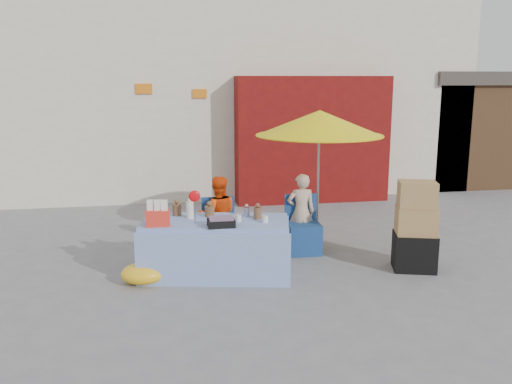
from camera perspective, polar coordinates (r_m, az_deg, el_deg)
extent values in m
plane|color=slate|center=(7.19, -1.90, -8.91)|extent=(80.00, 80.00, 0.00)
cube|color=silver|center=(13.69, -6.37, 10.54)|extent=(12.00, 5.00, 4.50)
cube|color=maroon|center=(11.37, 5.96, 5.50)|extent=(3.20, 0.60, 2.60)
cube|color=#4C331E|center=(14.75, 20.26, 5.89)|extent=(2.60, 3.00, 2.40)
cube|color=#3F3833|center=(14.69, 20.64, 11.13)|extent=(2.80, 3.20, 0.30)
cube|color=orange|center=(11.13, -11.70, 10.60)|extent=(0.32, 0.04, 0.20)
cube|color=orange|center=(11.17, -5.94, 10.27)|extent=(0.28, 0.04, 0.18)
cube|color=#8095CD|center=(7.17, -4.23, -5.85)|extent=(2.01, 1.20, 0.74)
cube|color=#8095CD|center=(6.76, -4.58, -7.17)|extent=(1.90, 0.42, 0.69)
cube|color=#8095CD|center=(7.59, -3.91, -5.03)|extent=(1.90, 0.42, 0.69)
cylinder|color=white|center=(7.29, -10.00, -1.93)|extent=(0.13, 0.13, 0.18)
cylinder|color=brown|center=(7.35, -8.33, -1.84)|extent=(0.14, 0.14, 0.16)
cylinder|color=white|center=(7.17, -6.97, -1.91)|extent=(0.12, 0.12, 0.22)
cylinder|color=brown|center=(7.25, -4.91, -2.04)|extent=(0.15, 0.15, 0.14)
cylinder|color=#B2B2B7|center=(7.23, -0.99, -2.11)|extent=(0.11, 0.11, 0.12)
cylinder|color=brown|center=(7.11, 0.17, -2.23)|extent=(0.13, 0.13, 0.15)
cylinder|color=white|center=(6.98, -1.89, -2.75)|extent=(0.09, 0.09, 0.09)
cylinder|color=white|center=(6.92, 0.96, -2.87)|extent=(0.09, 0.09, 0.09)
sphere|color=brown|center=(7.07, -10.93, -2.52)|extent=(0.15, 0.15, 0.15)
ellipsoid|color=red|center=(6.87, -6.50, -0.44)|extent=(0.16, 0.08, 0.15)
cube|color=red|center=(6.86, -10.31, -2.74)|extent=(0.32, 0.20, 0.20)
cube|color=black|center=(6.76, -3.69, -3.27)|extent=(0.38, 0.30, 0.09)
cube|color=navy|center=(7.87, -3.85, -5.32)|extent=(0.49, 0.47, 0.45)
cube|color=navy|center=(7.97, -4.03, -1.94)|extent=(0.48, 0.06, 0.40)
cube|color=navy|center=(8.10, 4.99, -4.85)|extent=(0.49, 0.47, 0.45)
cube|color=navy|center=(8.20, 4.69, -1.56)|extent=(0.48, 0.06, 0.40)
imported|color=#FF4C0D|center=(7.92, -4.01, -2.51)|extent=(0.58, 0.46, 1.17)
imported|color=#CCAD90|center=(8.15, 4.76, -2.12)|extent=(0.44, 0.29, 1.17)
cylinder|color=gray|center=(8.28, 6.55, 1.01)|extent=(0.04, 0.04, 2.00)
cone|color=yellow|center=(8.16, 6.70, 7.23)|extent=(1.90, 1.90, 0.38)
cylinder|color=yellow|center=(8.18, 6.67, 5.97)|extent=(1.90, 1.90, 0.02)
cube|color=black|center=(7.68, 16.32, -6.03)|extent=(0.66, 0.59, 0.50)
cube|color=#B0844F|center=(7.56, 16.52, -2.86)|extent=(0.61, 0.53, 0.38)
cube|color=#B0844F|center=(7.46, 16.61, -0.22)|extent=(0.56, 0.48, 0.34)
ellipsoid|color=yellow|center=(7.07, -11.67, -8.37)|extent=(0.70, 0.63, 0.26)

